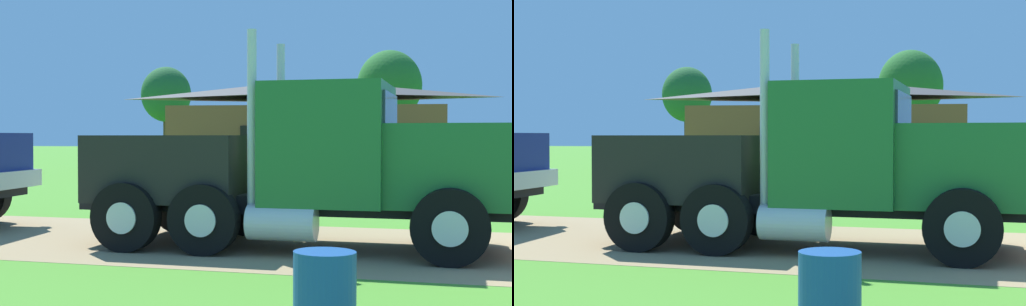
# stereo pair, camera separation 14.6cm
# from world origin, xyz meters

# --- Properties ---
(truck_foreground_white) EXTENTS (7.01, 2.66, 3.31)m
(truck_foreground_white) POSITION_xyz_m (-4.15, -0.19, 1.25)
(truck_foreground_white) COLOR black
(truck_foreground_white) RESTS_ON ground_plane
(steel_barrel) EXTENTS (0.52, 0.52, 0.80)m
(steel_barrel) POSITION_xyz_m (-2.91, -5.51, 0.40)
(steel_barrel) COLOR #19478C
(steel_barrel) RESTS_ON ground_plane
(shed_building) EXTENTS (13.72, 8.37, 4.43)m
(shed_building) POSITION_xyz_m (-9.02, 23.05, 2.13)
(shed_building) COLOR brown
(shed_building) RESTS_ON ground_plane
(tree_left) EXTENTS (3.72, 3.72, 6.89)m
(tree_left) POSITION_xyz_m (-23.15, 39.41, 4.81)
(tree_left) COLOR #513823
(tree_left) RESTS_ON ground_plane
(tree_mid) EXTENTS (4.50, 4.50, 7.75)m
(tree_mid) POSITION_xyz_m (-6.83, 40.58, 5.25)
(tree_mid) COLOR #513823
(tree_mid) RESTS_ON ground_plane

